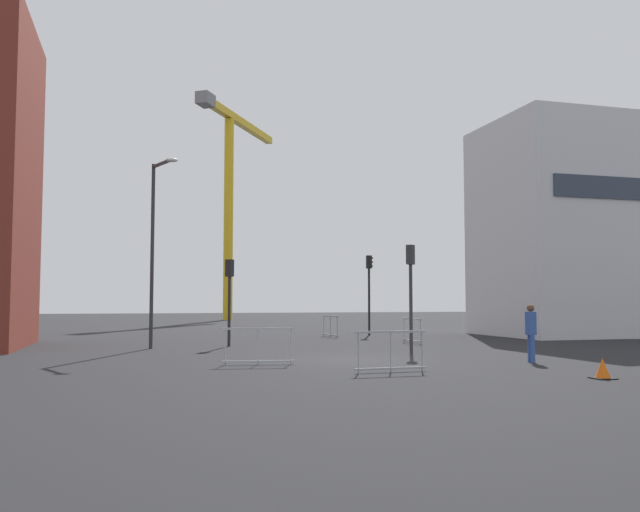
# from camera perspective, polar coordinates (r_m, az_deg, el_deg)

# --- Properties ---
(ground) EXTENTS (160.00, 160.00, 0.00)m
(ground) POSITION_cam_1_polar(r_m,az_deg,el_deg) (21.55, 2.96, -8.78)
(ground) COLOR black
(office_block) EXTENTS (10.74, 7.37, 11.41)m
(office_block) POSITION_cam_1_polar(r_m,az_deg,el_deg) (39.15, 21.72, 2.09)
(office_block) COLOR silver
(office_block) RESTS_ON ground
(construction_crane) EXTENTS (9.84, 15.07, 20.42)m
(construction_crane) POSITION_cam_1_polar(r_m,az_deg,el_deg) (65.90, -7.65, 6.62)
(construction_crane) COLOR gold
(construction_crane) RESTS_ON ground
(streetlamp_tall) EXTENTS (0.91, 1.78, 7.24)m
(streetlamp_tall) POSITION_cam_1_polar(r_m,az_deg,el_deg) (26.75, -13.90, 1.51)
(streetlamp_tall) COLOR #2D2D30
(streetlamp_tall) RESTS_ON ground
(traffic_light_median) EXTENTS (0.37, 0.37, 3.85)m
(traffic_light_median) POSITION_cam_1_polar(r_m,az_deg,el_deg) (24.09, 7.75, -2.04)
(traffic_light_median) COLOR #2D2D30
(traffic_light_median) RESTS_ON ground
(traffic_light_island) EXTENTS (0.37, 0.37, 3.54)m
(traffic_light_island) POSITION_cam_1_polar(r_m,az_deg,el_deg) (27.58, -7.75, -2.66)
(traffic_light_island) COLOR #232326
(traffic_light_island) RESTS_ON ground
(traffic_light_near) EXTENTS (0.38, 0.27, 4.30)m
(traffic_light_near) POSITION_cam_1_polar(r_m,az_deg,el_deg) (36.19, 4.21, -2.22)
(traffic_light_near) COLOR black
(traffic_light_near) RESTS_ON ground
(pedestrian_walking) EXTENTS (0.34, 0.34, 1.75)m
(pedestrian_walking) POSITION_cam_1_polar(r_m,az_deg,el_deg) (21.28, 17.55, -5.92)
(pedestrian_walking) COLOR #33519E
(pedestrian_walking) RESTS_ON ground
(safety_barrier_right_run) EXTENTS (2.00, 0.14, 1.08)m
(safety_barrier_right_run) POSITION_cam_1_polar(r_m,az_deg,el_deg) (17.65, 6.04, -8.03)
(safety_barrier_right_run) COLOR #9EA0A5
(safety_barrier_right_run) RESTS_ON ground
(safety_barrier_front) EXTENTS (0.07, 1.99, 1.08)m
(safety_barrier_front) POSITION_cam_1_polar(r_m,az_deg,el_deg) (29.83, 7.85, -6.28)
(safety_barrier_front) COLOR #9EA0A5
(safety_barrier_front) RESTS_ON ground
(safety_barrier_rear) EXTENTS (2.08, 0.36, 1.08)m
(safety_barrier_rear) POSITION_cam_1_polar(r_m,az_deg,el_deg) (19.61, -5.29, -7.61)
(safety_barrier_rear) COLOR #B2B5BA
(safety_barrier_rear) RESTS_ON ground
(safety_barrier_mid_span) EXTENTS (0.29, 1.91, 1.08)m
(safety_barrier_mid_span) POSITION_cam_1_polar(r_m,az_deg,el_deg) (34.36, 0.89, -5.99)
(safety_barrier_mid_span) COLOR gray
(safety_barrier_mid_span) RESTS_ON ground
(traffic_cone_on_verge) EXTENTS (0.49, 0.49, 0.49)m
(traffic_cone_on_verge) POSITION_cam_1_polar(r_m,az_deg,el_deg) (17.49, 22.97, -8.90)
(traffic_cone_on_verge) COLOR black
(traffic_cone_on_verge) RESTS_ON ground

